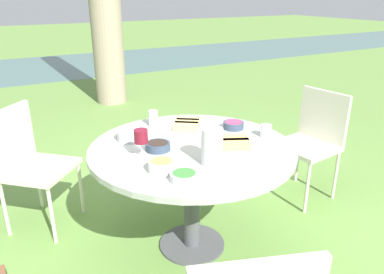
{
  "coord_description": "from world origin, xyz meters",
  "views": [
    {
      "loc": [
        -1.04,
        -1.86,
        1.63
      ],
      "look_at": [
        0.0,
        0.0,
        0.8
      ],
      "focal_mm": 35.0,
      "sensor_mm": 36.0,
      "label": 1
    }
  ],
  "objects_px": {
    "chair_near_left": "(28,159)",
    "chair_far_back": "(312,136)",
    "wine_glass": "(141,137)",
    "dining_table": "(192,160)",
    "water_pitcher": "(212,146)"
  },
  "relations": [
    {
      "from": "dining_table",
      "to": "wine_glass",
      "type": "bearing_deg",
      "value": -179.93
    },
    {
      "from": "chair_near_left",
      "to": "chair_far_back",
      "type": "xyz_separation_m",
      "value": [
        2.09,
        -0.66,
        0.0
      ]
    },
    {
      "from": "chair_near_left",
      "to": "wine_glass",
      "type": "distance_m",
      "value": 1.03
    },
    {
      "from": "chair_near_left",
      "to": "water_pitcher",
      "type": "distance_m",
      "value": 1.41
    },
    {
      "from": "dining_table",
      "to": "wine_glass",
      "type": "xyz_separation_m",
      "value": [
        -0.33,
        -0.0,
        0.22
      ]
    },
    {
      "from": "water_pitcher",
      "to": "wine_glass",
      "type": "height_order",
      "value": "water_pitcher"
    },
    {
      "from": "chair_near_left",
      "to": "wine_glass",
      "type": "height_order",
      "value": "wine_glass"
    },
    {
      "from": "chair_near_left",
      "to": "chair_far_back",
      "type": "bearing_deg",
      "value": -17.6
    },
    {
      "from": "dining_table",
      "to": "water_pitcher",
      "type": "distance_m",
      "value": 0.34
    },
    {
      "from": "wine_glass",
      "to": "dining_table",
      "type": "bearing_deg",
      "value": 0.07
    },
    {
      "from": "chair_near_left",
      "to": "water_pitcher",
      "type": "relative_size",
      "value": 4.31
    },
    {
      "from": "chair_near_left",
      "to": "water_pitcher",
      "type": "xyz_separation_m",
      "value": [
        0.85,
        -1.08,
        0.32
      ]
    },
    {
      "from": "dining_table",
      "to": "chair_near_left",
      "type": "xyz_separation_m",
      "value": [
        -0.87,
        0.81,
        -0.12
      ]
    },
    {
      "from": "dining_table",
      "to": "chair_near_left",
      "type": "height_order",
      "value": "chair_near_left"
    },
    {
      "from": "chair_near_left",
      "to": "wine_glass",
      "type": "xyz_separation_m",
      "value": [
        0.54,
        -0.81,
        0.34
      ]
    }
  ]
}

